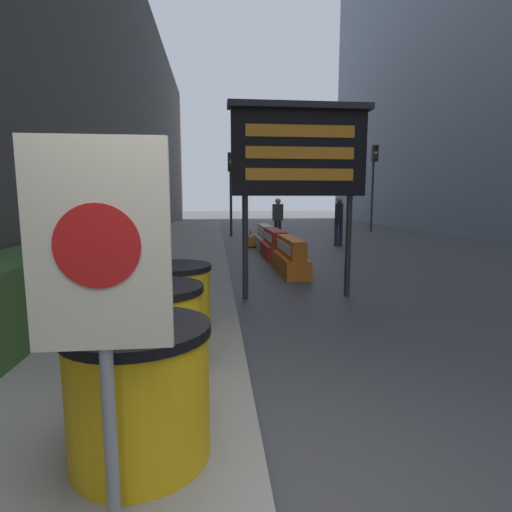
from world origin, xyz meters
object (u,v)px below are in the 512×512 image
(message_board, at_px, (299,153))
(traffic_cone_near, at_px, (251,238))
(jersey_barrier_red_striped, at_px, (275,245))
(barrel_drum_middle, at_px, (155,332))
(pedestrian_passerby, at_px, (278,216))
(jersey_barrier_orange_near, at_px, (290,258))
(barrel_drum_foreground, at_px, (140,391))
(traffic_light_near_curb, at_px, (231,176))
(pedestrian_worker, at_px, (339,217))
(jersey_barrier_cream, at_px, (265,238))
(warning_sign, at_px, (100,273))
(barrel_drum_back, at_px, (174,300))
(traffic_light_far_side, at_px, (374,170))

(message_board, xyz_separation_m, traffic_cone_near, (-0.16, 7.49, -2.12))
(message_board, bearing_deg, jersey_barrier_red_striped, 86.21)
(barrel_drum_middle, height_order, pedestrian_passerby, pedestrian_passerby)
(jersey_barrier_orange_near, bearing_deg, barrel_drum_foreground, -107.87)
(traffic_light_near_curb, distance_m, pedestrian_worker, 6.07)
(jersey_barrier_cream, xyz_separation_m, traffic_light_near_curb, (-1.00, 4.85, 2.41))
(warning_sign, bearing_deg, barrel_drum_middle, 91.53)
(message_board, relative_size, traffic_cone_near, 4.68)
(traffic_cone_near, xyz_separation_m, pedestrian_worker, (3.25, 0.07, 0.73))
(jersey_barrier_red_striped, bearing_deg, jersey_barrier_cream, 90.00)
(traffic_light_near_curb, bearing_deg, barrel_drum_foreground, -94.10)
(message_board, bearing_deg, pedestrian_passerby, 83.15)
(message_board, xyz_separation_m, jersey_barrier_cream, (0.32, 7.15, -2.09))
(barrel_drum_back, height_order, warning_sign, warning_sign)
(barrel_drum_foreground, distance_m, jersey_barrier_red_striped, 9.50)
(barrel_drum_foreground, distance_m, pedestrian_worker, 12.97)
(jersey_barrier_cream, bearing_deg, barrel_drum_foreground, -100.64)
(warning_sign, distance_m, traffic_light_near_curb, 17.06)
(jersey_barrier_red_striped, bearing_deg, message_board, -93.79)
(traffic_light_far_side, bearing_deg, pedestrian_worker, -120.90)
(pedestrian_worker, bearing_deg, barrel_drum_middle, 174.31)
(warning_sign, height_order, traffic_light_far_side, traffic_light_far_side)
(message_board, relative_size, pedestrian_passerby, 1.84)
(traffic_cone_near, bearing_deg, traffic_light_near_curb, 96.54)
(barrel_drum_back, relative_size, jersey_barrier_red_striped, 0.42)
(barrel_drum_middle, distance_m, traffic_cone_near, 10.96)
(barrel_drum_foreground, xyz_separation_m, warning_sign, (-0.03, -0.55, 0.81))
(pedestrian_passerby, bearing_deg, pedestrian_worker, 79.29)
(traffic_cone_near, bearing_deg, traffic_light_far_side, 42.34)
(jersey_barrier_cream, distance_m, traffic_light_far_side, 9.89)
(traffic_cone_near, xyz_separation_m, pedestrian_passerby, (1.31, 2.10, 0.70))
(barrel_drum_foreground, xyz_separation_m, pedestrian_passerby, (3.01, 14.01, 0.47))
(barrel_drum_middle, bearing_deg, pedestrian_worker, 65.23)
(jersey_barrier_orange_near, relative_size, pedestrian_passerby, 1.18)
(traffic_light_far_side, xyz_separation_m, pedestrian_passerby, (-5.76, -4.34, -2.21))
(pedestrian_passerby, bearing_deg, jersey_barrier_red_striped, 25.70)
(jersey_barrier_cream, bearing_deg, barrel_drum_middle, -102.11)
(message_board, height_order, pedestrian_passerby, message_board)
(traffic_cone_near, height_order, traffic_light_near_curb, traffic_light_near_curb)
(jersey_barrier_red_striped, xyz_separation_m, pedestrian_worker, (2.77, 2.73, 0.71))
(jersey_barrier_orange_near, height_order, pedestrian_worker, pedestrian_worker)
(jersey_barrier_orange_near, bearing_deg, jersey_barrier_cream, 90.00)
(message_board, xyz_separation_m, traffic_light_far_side, (6.91, 13.93, 0.79))
(barrel_drum_middle, relative_size, traffic_light_far_side, 0.19)
(traffic_cone_near, distance_m, traffic_light_far_side, 10.00)
(pedestrian_worker, height_order, pedestrian_passerby, pedestrian_worker)
(barrel_drum_foreground, relative_size, pedestrian_passerby, 0.48)
(message_board, distance_m, jersey_barrier_orange_near, 3.14)
(pedestrian_passerby, bearing_deg, traffic_light_near_curb, -107.15)
(warning_sign, height_order, jersey_barrier_red_striped, warning_sign)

